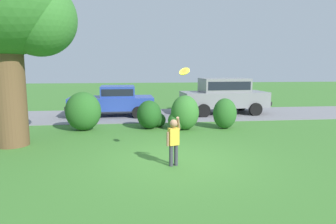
{
  "coord_description": "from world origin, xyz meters",
  "views": [
    {
      "loc": [
        -1.19,
        -7.91,
        2.53
      ],
      "look_at": [
        -0.09,
        1.48,
        1.1
      ],
      "focal_mm": 32.12,
      "sensor_mm": 36.0,
      "label": 1
    }
  ],
  "objects_px": {
    "oak_tree_large": "(9,12)",
    "parked_sedan": "(114,100)",
    "child_thrower": "(174,139)",
    "frisbee": "(184,71)",
    "parked_suv": "(224,94)"
  },
  "relations": [
    {
      "from": "frisbee",
      "to": "parked_sedan",
      "type": "bearing_deg",
      "value": 106.41
    },
    {
      "from": "child_thrower",
      "to": "frisbee",
      "type": "relative_size",
      "value": 4.02
    },
    {
      "from": "parked_sedan",
      "to": "frisbee",
      "type": "xyz_separation_m",
      "value": [
        2.32,
        -7.88,
        1.56
      ]
    },
    {
      "from": "oak_tree_large",
      "to": "parked_sedan",
      "type": "xyz_separation_m",
      "value": [
        2.76,
        5.47,
        -3.36
      ]
    },
    {
      "from": "parked_sedan",
      "to": "parked_suv",
      "type": "relative_size",
      "value": 0.93
    },
    {
      "from": "parked_suv",
      "to": "child_thrower",
      "type": "height_order",
      "value": "parked_suv"
    },
    {
      "from": "frisbee",
      "to": "oak_tree_large",
      "type": "bearing_deg",
      "value": 154.64
    },
    {
      "from": "parked_sedan",
      "to": "child_thrower",
      "type": "height_order",
      "value": "parked_sedan"
    },
    {
      "from": "child_thrower",
      "to": "frisbee",
      "type": "distance_m",
      "value": 1.75
    },
    {
      "from": "oak_tree_large",
      "to": "parked_sedan",
      "type": "height_order",
      "value": "oak_tree_large"
    },
    {
      "from": "parked_sedan",
      "to": "child_thrower",
      "type": "distance_m",
      "value": 8.41
    },
    {
      "from": "parked_suv",
      "to": "frisbee",
      "type": "bearing_deg",
      "value": -113.89
    },
    {
      "from": "parked_sedan",
      "to": "frisbee",
      "type": "distance_m",
      "value": 8.36
    },
    {
      "from": "frisbee",
      "to": "child_thrower",
      "type": "bearing_deg",
      "value": -137.86
    },
    {
      "from": "child_thrower",
      "to": "parked_sedan",
      "type": "bearing_deg",
      "value": 103.81
    }
  ]
}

